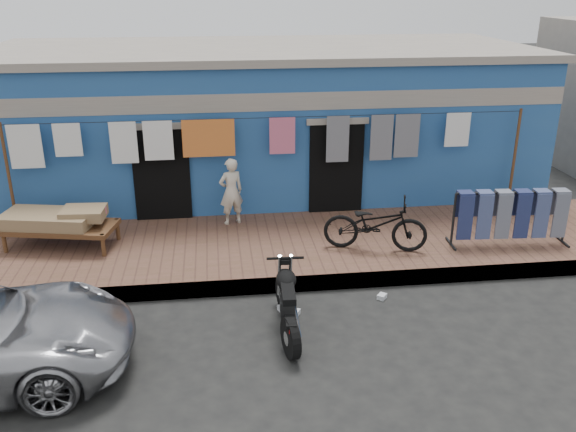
{
  "coord_description": "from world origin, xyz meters",
  "views": [
    {
      "loc": [
        -1.16,
        -7.22,
        4.78
      ],
      "look_at": [
        0.0,
        2.0,
        1.15
      ],
      "focal_mm": 38.0,
      "sensor_mm": 36.0,
      "label": 1
    }
  ],
  "objects_px": {
    "bicycle": "(376,219)",
    "jeans_rack": "(510,217)",
    "seated_person": "(231,191)",
    "motorcycle": "(287,302)",
    "charpoy": "(61,228)"
  },
  "relations": [
    {
      "from": "motorcycle",
      "to": "jeans_rack",
      "type": "bearing_deg",
      "value": 28.79
    },
    {
      "from": "bicycle",
      "to": "jeans_rack",
      "type": "distance_m",
      "value": 2.48
    },
    {
      "from": "bicycle",
      "to": "motorcycle",
      "type": "height_order",
      "value": "bicycle"
    },
    {
      "from": "seated_person",
      "to": "jeans_rack",
      "type": "bearing_deg",
      "value": 142.31
    },
    {
      "from": "charpoy",
      "to": "seated_person",
      "type": "bearing_deg",
      "value": 12.93
    },
    {
      "from": "seated_person",
      "to": "motorcycle",
      "type": "distance_m",
      "value": 3.79
    },
    {
      "from": "bicycle",
      "to": "charpoy",
      "type": "relative_size",
      "value": 0.83
    },
    {
      "from": "charpoy",
      "to": "motorcycle",
      "type": "bearing_deg",
      "value": -38.81
    },
    {
      "from": "bicycle",
      "to": "motorcycle",
      "type": "xyz_separation_m",
      "value": [
        -1.84,
        -2.16,
        -0.34
      ]
    },
    {
      "from": "seated_person",
      "to": "motorcycle",
      "type": "xyz_separation_m",
      "value": [
        0.64,
        -3.71,
        -0.42
      ]
    },
    {
      "from": "bicycle",
      "to": "charpoy",
      "type": "distance_m",
      "value": 5.64
    },
    {
      "from": "bicycle",
      "to": "jeans_rack",
      "type": "bearing_deg",
      "value": -75.94
    },
    {
      "from": "motorcycle",
      "to": "jeans_rack",
      "type": "relative_size",
      "value": 0.71
    },
    {
      "from": "charpoy",
      "to": "jeans_rack",
      "type": "bearing_deg",
      "value": -6.47
    },
    {
      "from": "seated_person",
      "to": "jeans_rack",
      "type": "xyz_separation_m",
      "value": [
        4.96,
        -1.62,
        -0.14
      ]
    }
  ]
}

